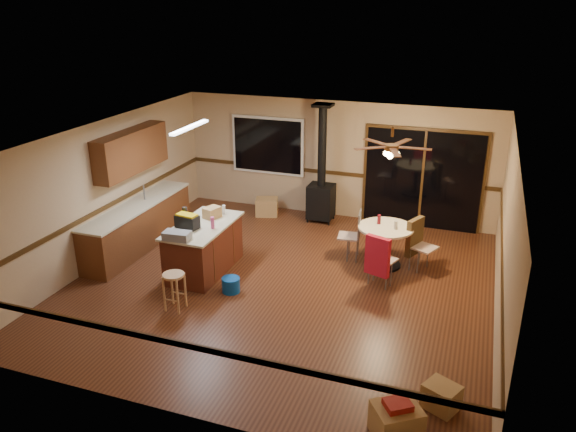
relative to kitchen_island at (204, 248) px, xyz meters
The scene contains 35 objects.
floor 1.57m from the kitchen_island, ahead, with size 7.00×7.00×0.00m, color #4C2615.
ceiling 2.62m from the kitchen_island, ahead, with size 7.00×7.00×0.00m, color silver.
wall_back 3.90m from the kitchen_island, 66.80° to the left, with size 7.00×7.00×0.00m, color tan.
wall_front 3.90m from the kitchen_island, 66.80° to the right, with size 7.00×7.00×0.00m, color tan.
wall_left 2.17m from the kitchen_island, behind, with size 7.00×7.00×0.00m, color tan.
wall_right 5.07m from the kitchen_island, ahead, with size 7.00×7.00×0.00m, color tan.
chair_rail 1.60m from the kitchen_island, ahead, with size 7.00×7.00×0.08m, color #3B250E, non-canonical shape.
window 3.61m from the kitchen_island, 91.66° to the left, with size 1.72×0.10×1.32m, color black.
sliding_door 4.88m from the kitchen_island, 45.42° to the left, with size 2.52×0.10×2.10m, color black.
lower_cabinets 1.77m from the kitchen_island, 163.61° to the left, with size 0.60×3.00×0.86m, color #5D3017.
countertop 1.82m from the kitchen_island, 163.61° to the left, with size 0.64×3.04×0.04m, color beige.
upper_cabinets 2.43m from the kitchen_island, 159.02° to the left, with size 0.35×2.00×0.80m, color #5D3017.
kitchen_island is the anchor object (origin of this frame).
wood_stove 3.33m from the kitchen_island, 66.91° to the left, with size 0.55×0.50×2.52m.
ceiling_fan 3.74m from the kitchen_island, 22.83° to the left, with size 0.24×0.24×0.55m.
fluorescent_strip 2.15m from the kitchen_island, 135.00° to the left, with size 0.10×1.20×0.04m, color white.
toolbox_grey 0.89m from the kitchen_island, 97.42° to the right, with size 0.45×0.25×0.14m, color slate.
toolbox_black 0.62m from the kitchen_island, 130.93° to the right, with size 0.41×0.21×0.23m, color black.
toolbox_yellow_lid 0.74m from the kitchen_island, 130.93° to the right, with size 0.36×0.19×0.03m, color gold.
box_on_island 0.66m from the kitchen_island, 88.36° to the left, with size 0.22×0.30×0.20m, color #9F7846.
bottle_dark 0.68m from the kitchen_island, behind, with size 0.09×0.09×0.30m, color black.
bottle_pink 0.61m from the kitchen_island, 19.95° to the right, with size 0.07×0.07×0.21m, color #D84C8C.
bottle_white 0.81m from the kitchen_island, 77.11° to the left, with size 0.06×0.06×0.18m, color white.
bar_stool 1.39m from the kitchen_island, 82.22° to the right, with size 0.34×0.34×0.63m, color tan.
blue_bucket 1.02m from the kitchen_island, 35.97° to the right, with size 0.31×0.31×0.26m, color #0B48A2.
dining_table 3.30m from the kitchen_island, 22.83° to the left, with size 1.01×1.01×0.78m.
glass_red 3.23m from the kitchen_island, 25.53° to the left, with size 0.07×0.07×0.17m, color #590C14.
glass_cream 3.47m from the kitchen_island, 20.90° to the left, with size 0.07×0.07×0.15m, color beige.
chair_left 2.81m from the kitchen_island, 29.69° to the left, with size 0.45×0.45×0.51m.
chair_near 3.11m from the kitchen_island, ahead, with size 0.55×0.57×0.70m.
chair_right 3.84m from the kitchen_island, 21.46° to the left, with size 0.59×0.57×0.70m.
box_under_window 2.98m from the kitchen_island, 89.17° to the left, with size 0.49×0.39×0.39m, color #9F7846.
box_corner_a 4.97m from the kitchen_island, 37.02° to the right, with size 0.51×0.43×0.39m, color #9F7846.
box_corner_b 4.99m from the kitchen_island, 28.01° to the right, with size 0.39×0.34×0.32m, color #9F7846.
box_small_red 4.96m from the kitchen_island, 37.02° to the right, with size 0.29×0.24×0.08m, color maroon.
Camera 1 is at (2.98, -8.15, 4.67)m, focal length 35.00 mm.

